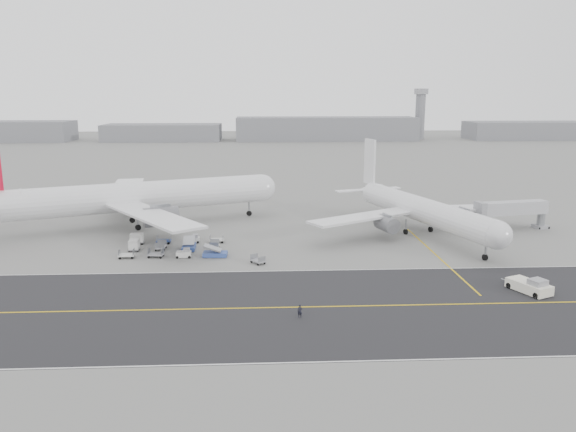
{
  "coord_description": "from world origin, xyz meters",
  "views": [
    {
      "loc": [
        -0.97,
        -88.44,
        27.85
      ],
      "look_at": [
        4.06,
        12.0,
        5.97
      ],
      "focal_mm": 35.0,
      "sensor_mm": 36.0,
      "label": 1
    }
  ],
  "objects_px": {
    "airliner_a": "(136,197)",
    "pushback_tug": "(530,286)",
    "control_tower": "(420,113)",
    "ground_crew_a": "(300,311)",
    "jet_bridge": "(513,210)",
    "airliner_b": "(420,209)"
  },
  "relations": [
    {
      "from": "pushback_tug",
      "to": "airliner_b",
      "type": "bearing_deg",
      "value": 76.1
    },
    {
      "from": "airliner_a",
      "to": "control_tower",
      "type": "bearing_deg",
      "value": -49.86
    },
    {
      "from": "control_tower",
      "to": "airliner_b",
      "type": "bearing_deg",
      "value": -105.74
    },
    {
      "from": "pushback_tug",
      "to": "jet_bridge",
      "type": "xyz_separation_m",
      "value": [
        13.97,
        37.28,
        3.41
      ]
    },
    {
      "from": "jet_bridge",
      "to": "airliner_a",
      "type": "bearing_deg",
      "value": 164.5
    },
    {
      "from": "airliner_a",
      "to": "ground_crew_a",
      "type": "bearing_deg",
      "value": -170.21
    },
    {
      "from": "airliner_b",
      "to": "pushback_tug",
      "type": "height_order",
      "value": "airliner_b"
    },
    {
      "from": "pushback_tug",
      "to": "ground_crew_a",
      "type": "distance_m",
      "value": 34.45
    },
    {
      "from": "jet_bridge",
      "to": "airliner_b",
      "type": "bearing_deg",
      "value": 175.38
    },
    {
      "from": "control_tower",
      "to": "pushback_tug",
      "type": "relative_size",
      "value": 3.88
    },
    {
      "from": "airliner_b",
      "to": "pushback_tug",
      "type": "xyz_separation_m",
      "value": [
        6.16,
        -35.33,
        -4.11
      ]
    },
    {
      "from": "control_tower",
      "to": "ground_crew_a",
      "type": "relative_size",
      "value": 18.02
    },
    {
      "from": "airliner_b",
      "to": "airliner_a",
      "type": "bearing_deg",
      "value": 153.81
    },
    {
      "from": "airliner_a",
      "to": "jet_bridge",
      "type": "distance_m",
      "value": 79.43
    },
    {
      "from": "control_tower",
      "to": "jet_bridge",
      "type": "xyz_separation_m",
      "value": [
        -48.52,
        -241.65,
        -11.89
      ]
    },
    {
      "from": "airliner_a",
      "to": "pushback_tug",
      "type": "relative_size",
      "value": 7.67
    },
    {
      "from": "airliner_a",
      "to": "pushback_tug",
      "type": "distance_m",
      "value": 79.14
    },
    {
      "from": "airliner_a",
      "to": "airliner_b",
      "type": "relative_size",
      "value": 1.25
    },
    {
      "from": "control_tower",
      "to": "pushback_tug",
      "type": "xyz_separation_m",
      "value": [
        -62.49,
        -278.93,
        -15.3
      ]
    },
    {
      "from": "airliner_a",
      "to": "pushback_tug",
      "type": "bearing_deg",
      "value": -145.75
    },
    {
      "from": "airliner_a",
      "to": "ground_crew_a",
      "type": "xyz_separation_m",
      "value": [
        31.48,
        -52.23,
        -5.56
      ]
    },
    {
      "from": "airliner_a",
      "to": "airliner_b",
      "type": "height_order",
      "value": "airliner_a"
    }
  ]
}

